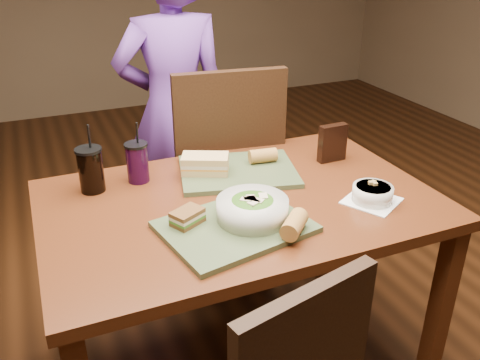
% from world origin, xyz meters
% --- Properties ---
extents(dining_table, '(1.30, 0.85, 0.75)m').
position_xyz_m(dining_table, '(0.00, 0.00, 0.66)').
color(dining_table, '#512510').
rests_on(dining_table, ground).
extents(chair_far, '(0.52, 0.52, 1.07)m').
position_xyz_m(chair_far, '(0.14, 0.54, 0.60)').
color(chair_far, black).
rests_on(chair_far, ground).
extents(diner, '(0.58, 0.41, 1.53)m').
position_xyz_m(diner, '(0.05, 0.95, 0.77)').
color(diner, '#653491').
rests_on(diner, ground).
extents(tray_near, '(0.47, 0.39, 0.02)m').
position_xyz_m(tray_near, '(-0.09, -0.17, 0.76)').
color(tray_near, '#3F4E2E').
rests_on(tray_near, dining_table).
extents(tray_far, '(0.48, 0.41, 0.02)m').
position_xyz_m(tray_far, '(0.07, 0.19, 0.76)').
color(tray_far, '#3F4E2E').
rests_on(tray_far, dining_table).
extents(salad_bowl, '(0.22, 0.22, 0.07)m').
position_xyz_m(salad_bowl, '(-0.03, -0.16, 0.80)').
color(salad_bowl, silver).
rests_on(salad_bowl, tray_near).
extents(soup_bowl, '(0.22, 0.22, 0.07)m').
position_xyz_m(soup_bowl, '(0.40, -0.19, 0.78)').
color(soup_bowl, white).
rests_on(soup_bowl, dining_table).
extents(sandwich_near, '(0.11, 0.10, 0.04)m').
position_xyz_m(sandwich_near, '(-0.22, -0.11, 0.79)').
color(sandwich_near, '#593819').
rests_on(sandwich_near, tray_near).
extents(sandwich_far, '(0.19, 0.15, 0.07)m').
position_xyz_m(sandwich_far, '(-0.05, 0.21, 0.80)').
color(sandwich_far, tan).
rests_on(sandwich_far, tray_far).
extents(baguette_near, '(0.12, 0.12, 0.06)m').
position_xyz_m(baguette_near, '(0.05, -0.29, 0.80)').
color(baguette_near, '#AD7533').
rests_on(baguette_near, tray_near).
extents(baguette_far, '(0.11, 0.06, 0.05)m').
position_xyz_m(baguette_far, '(0.18, 0.21, 0.79)').
color(baguette_far, '#AD7533').
rests_on(baguette_far, tray_far).
extents(cup_cola, '(0.09, 0.09, 0.24)m').
position_xyz_m(cup_cola, '(-0.44, 0.25, 0.83)').
color(cup_cola, black).
rests_on(cup_cola, dining_table).
extents(cup_berry, '(0.08, 0.08, 0.22)m').
position_xyz_m(cup_berry, '(-0.28, 0.27, 0.82)').
color(cup_berry, black).
rests_on(cup_berry, dining_table).
extents(chip_bag, '(0.11, 0.04, 0.15)m').
position_xyz_m(chip_bag, '(0.45, 0.15, 0.82)').
color(chip_bag, black).
rests_on(chip_bag, dining_table).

